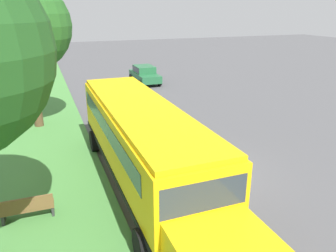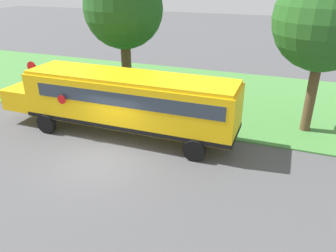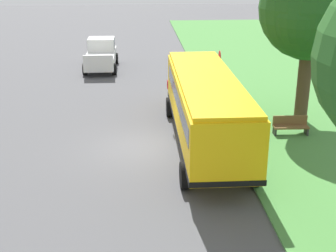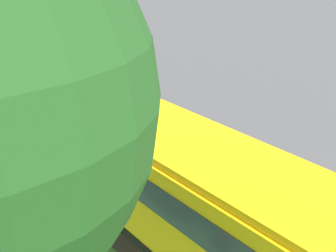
{
  "view_description": "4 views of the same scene",
  "coord_description": "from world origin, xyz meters",
  "px_view_note": "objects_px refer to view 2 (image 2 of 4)",
  "views": [
    {
      "loc": [
        -5.94,
        -10.88,
        6.46
      ],
      "look_at": [
        -1.15,
        1.47,
        1.7
      ],
      "focal_mm": 35.0,
      "sensor_mm": 36.0,
      "label": 1
    },
    {
      "loc": [
        10.53,
        7.17,
        7.46
      ],
      "look_at": [
        -1.49,
        2.64,
        1.48
      ],
      "focal_mm": 35.0,
      "sensor_mm": 36.0,
      "label": 2
    },
    {
      "loc": [
        0.04,
        18.78,
        7.93
      ],
      "look_at": [
        -1.09,
        1.36,
        1.46
      ],
      "focal_mm": 50.0,
      "sensor_mm": 36.0,
      "label": 3
    },
    {
      "loc": [
        -8.68,
        -7.75,
        7.1
      ],
      "look_at": [
        -0.76,
        2.86,
        1.92
      ],
      "focal_mm": 50.0,
      "sensor_mm": 36.0,
      "label": 4
    }
  ],
  "objects_px": {
    "park_bench": "(145,98)",
    "oak_tree_beside_bus": "(125,10)",
    "school_bus": "(125,99)",
    "stop_sign": "(34,78)",
    "oak_tree_roadside_mid": "(329,20)"
  },
  "relations": [
    {
      "from": "park_bench",
      "to": "oak_tree_beside_bus",
      "type": "bearing_deg",
      "value": -120.7
    },
    {
      "from": "school_bus",
      "to": "oak_tree_beside_bus",
      "type": "distance_m",
      "value": 6.63
    },
    {
      "from": "school_bus",
      "to": "park_bench",
      "type": "bearing_deg",
      "value": -168.55
    },
    {
      "from": "oak_tree_beside_bus",
      "to": "park_bench",
      "type": "bearing_deg",
      "value": 59.3
    },
    {
      "from": "school_bus",
      "to": "stop_sign",
      "type": "distance_m",
      "value": 7.38
    },
    {
      "from": "stop_sign",
      "to": "oak_tree_roadside_mid",
      "type": "bearing_deg",
      "value": 96.62
    },
    {
      "from": "stop_sign",
      "to": "park_bench",
      "type": "relative_size",
      "value": 1.7
    },
    {
      "from": "oak_tree_beside_bus",
      "to": "stop_sign",
      "type": "xyz_separation_m",
      "value": [
        3.22,
        -4.76,
        -3.75
      ]
    },
    {
      "from": "school_bus",
      "to": "oak_tree_roadside_mid",
      "type": "height_order",
      "value": "oak_tree_roadside_mid"
    },
    {
      "from": "school_bus",
      "to": "oak_tree_beside_bus",
      "type": "relative_size",
      "value": 1.56
    },
    {
      "from": "park_bench",
      "to": "school_bus",
      "type": "bearing_deg",
      "value": 11.45
    },
    {
      "from": "school_bus",
      "to": "oak_tree_beside_bus",
      "type": "bearing_deg",
      "value": -154.64
    },
    {
      "from": "oak_tree_roadside_mid",
      "to": "stop_sign",
      "type": "relative_size",
      "value": 2.91
    },
    {
      "from": "oak_tree_beside_bus",
      "to": "school_bus",
      "type": "bearing_deg",
      "value": 25.36
    },
    {
      "from": "stop_sign",
      "to": "school_bus",
      "type": "bearing_deg",
      "value": 75.64
    }
  ]
}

